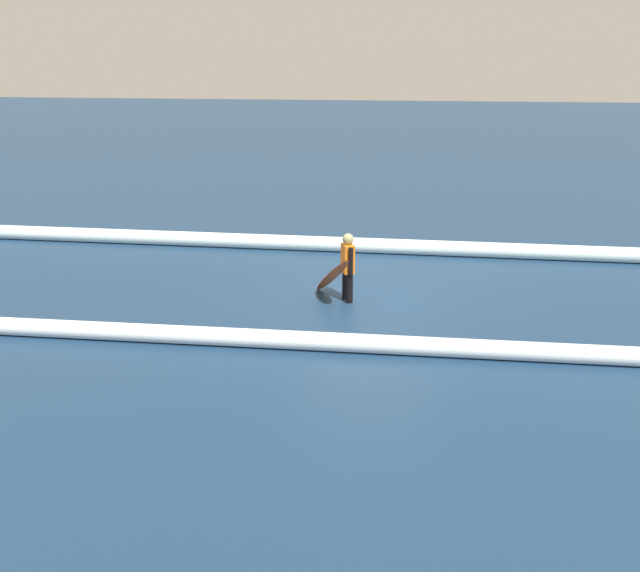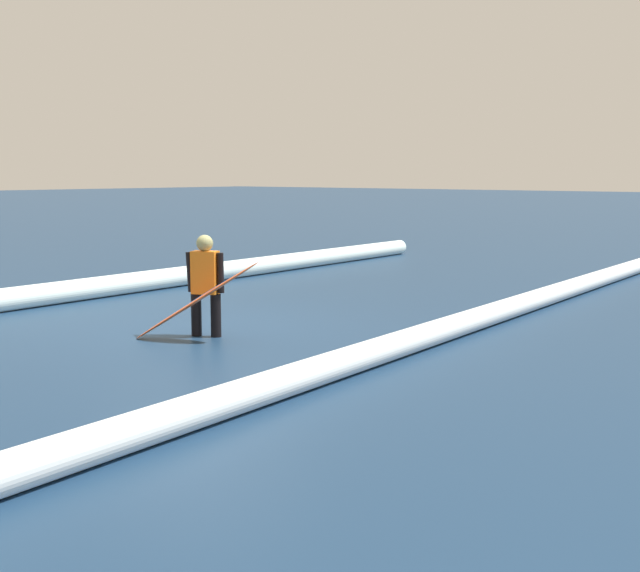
% 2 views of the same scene
% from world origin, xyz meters
% --- Properties ---
extents(ground_plane, '(178.40, 178.40, 0.00)m').
position_xyz_m(ground_plane, '(0.00, 0.00, 0.00)').
color(ground_plane, navy).
extents(surfer, '(0.32, 0.50, 1.36)m').
position_xyz_m(surfer, '(0.34, 0.47, 0.75)').
color(surfer, black).
rests_on(surfer, ground_plane).
extents(surfboard, '(1.10, 1.59, 1.08)m').
position_xyz_m(surfboard, '(0.63, 0.60, 0.52)').
color(surfboard, '#E55926').
rests_on(surfboard, ground_plane).
extents(wave_crest_foreground, '(22.25, 1.33, 0.37)m').
position_xyz_m(wave_crest_foreground, '(0.40, -3.47, 0.19)').
color(wave_crest_foreground, white).
rests_on(wave_crest_foreground, ground_plane).
extents(wave_crest_midground, '(22.42, 1.83, 0.31)m').
position_xyz_m(wave_crest_midground, '(-0.72, 3.13, 0.15)').
color(wave_crest_midground, white).
rests_on(wave_crest_midground, ground_plane).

